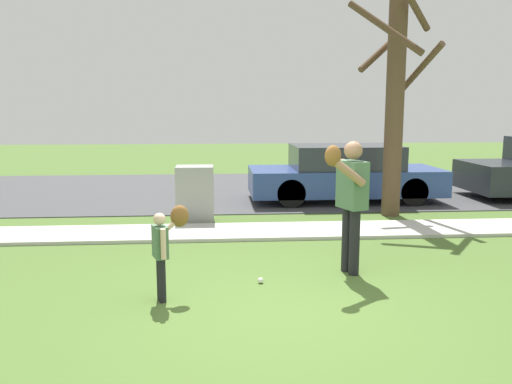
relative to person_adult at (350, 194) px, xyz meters
name	(u,v)px	position (x,y,z in m)	size (l,w,h in m)	color
ground_plane	(254,234)	(-1.11, 2.29, -1.09)	(48.00, 48.00, 0.00)	#4C6B2D
sidewalk_strip	(253,231)	(-1.11, 2.39, -1.06)	(36.00, 1.20, 0.06)	beige
road_surface	(241,189)	(-1.11, 7.39, -1.08)	(36.00, 6.80, 0.02)	#424244
person_adult	(350,194)	(0.00, 0.00, 0.00)	(0.67, 0.81, 1.78)	black
person_child	(166,241)	(-2.34, -0.77, -0.39)	(0.44, 0.52, 1.08)	black
baseball	(260,280)	(-1.21, -0.31, -1.05)	(0.07, 0.07, 0.07)	white
utility_cabinet	(195,194)	(-2.18, 3.44, -0.54)	(0.72, 0.58, 1.10)	gray
street_tree_near	(395,96)	(1.85, 3.75, 1.36)	(1.84, 1.88, 4.57)	brown
parked_wagon_blue	(344,174)	(1.28, 5.45, -0.43)	(4.50, 1.80, 1.33)	#2D478C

